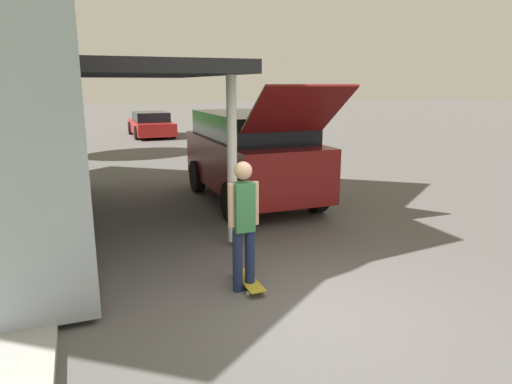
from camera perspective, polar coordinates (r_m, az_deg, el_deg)
The scene contains 6 objects.
ground_plane at distance 5.69m, azimuth 5.55°, elevation -14.38°, with size 120.00×120.00×0.00m, color #54514F.
sidewalk at distance 10.86m, azimuth -27.47°, elevation -1.97°, with size 1.80×80.00×0.10m.
suv_parked at distance 10.37m, azimuth -0.58°, elevation 4.81°, with size 2.11×5.09×2.64m.
car_down_street at distance 24.29m, azimuth -13.01°, elevation 8.21°, with size 1.98×4.38×1.25m.
skateboarder at distance 5.80m, azimuth -1.57°, elevation -3.58°, with size 0.41×0.23×1.71m.
skateboard at distance 6.19m, azimuth -0.96°, elevation -11.05°, with size 0.22×0.79×0.10m.
Camera 1 is at (-2.32, -4.47, 2.64)m, focal length 32.00 mm.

